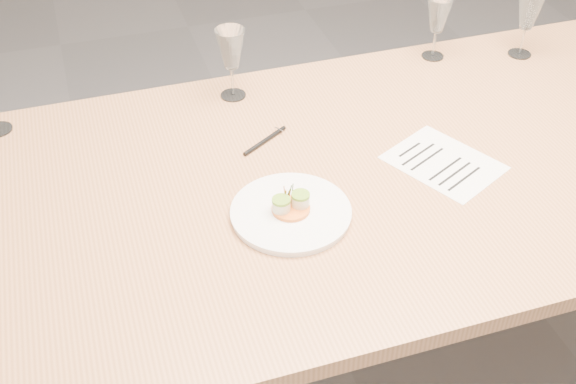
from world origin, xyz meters
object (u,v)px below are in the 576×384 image
object	(u,v)px
wine_glass_2	(438,16)
wine_glass_3	(529,12)
dining_table	(363,189)
ballpoint_pen	(265,141)
recipe_sheet	(443,163)
wine_glass_1	(231,50)
dinner_plate	(291,212)

from	to	relation	value
wine_glass_2	wine_glass_3	world-z (taller)	wine_glass_3
dining_table	wine_glass_3	xyz separation A→B (m)	(0.63, 0.36, 0.20)
ballpoint_pen	wine_glass_2	world-z (taller)	wine_glass_2
recipe_sheet	ballpoint_pen	bearing A→B (deg)	124.48
recipe_sheet	wine_glass_2	bearing A→B (deg)	39.74
dining_table	recipe_sheet	world-z (taller)	recipe_sheet
wine_glass_1	wine_glass_2	xyz separation A→B (m)	(0.60, 0.03, -0.01)
recipe_sheet	wine_glass_3	xyz separation A→B (m)	(0.45, 0.40, 0.13)
dinner_plate	recipe_sheet	world-z (taller)	dinner_plate
ballpoint_pen	wine_glass_2	distance (m)	0.65
dinner_plate	wine_glass_3	bearing A→B (deg)	28.95
wine_glass_1	wine_glass_2	distance (m)	0.60
wine_glass_1	wine_glass_3	bearing A→B (deg)	-2.48
recipe_sheet	ballpoint_pen	distance (m)	0.43
dining_table	dinner_plate	size ratio (longest dim) A/B	9.25
wine_glass_1	dining_table	bearing A→B (deg)	-61.59
wine_glass_3	ballpoint_pen	bearing A→B (deg)	-166.80
dining_table	ballpoint_pen	distance (m)	0.26
dining_table	dinner_plate	xyz separation A→B (m)	(-0.22, -0.11, 0.08)
ballpoint_pen	wine_glass_2	bearing A→B (deg)	-8.10
dining_table	recipe_sheet	xyz separation A→B (m)	(0.18, -0.04, 0.07)
dining_table	wine_glass_1	size ratio (longest dim) A/B	12.52
dining_table	wine_glass_3	bearing A→B (deg)	29.52
dining_table	dinner_plate	world-z (taller)	dinner_plate
dinner_plate	wine_glass_2	distance (m)	0.82
dining_table	dinner_plate	bearing A→B (deg)	-152.75
dining_table	ballpoint_pen	bearing A→B (deg)	139.63
recipe_sheet	wine_glass_3	world-z (taller)	wine_glass_3
wine_glass_3	dining_table	bearing A→B (deg)	-150.48
dinner_plate	ballpoint_pen	xyz separation A→B (m)	(0.02, 0.28, -0.01)
wine_glass_3	recipe_sheet	bearing A→B (deg)	-138.37
recipe_sheet	wine_glass_3	distance (m)	0.62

